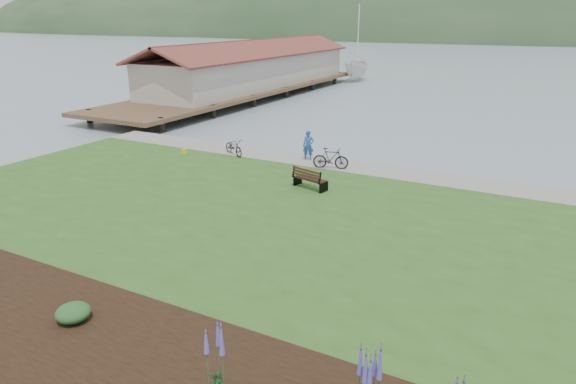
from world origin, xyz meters
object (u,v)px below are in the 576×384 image
object	(u,v)px
person	(308,143)
sailboat	(356,81)
park_bench	(309,178)
bicycle_a	(234,147)

from	to	relation	value
person	sailboat	bearing A→B (deg)	85.47
park_bench	person	bearing A→B (deg)	131.66
park_bench	person	xyz separation A→B (m)	(-2.08, 4.18, 0.45)
bicycle_a	park_bench	bearing A→B (deg)	-90.48
park_bench	bicycle_a	xyz separation A→B (m)	(-6.14, 3.27, -0.03)
park_bench	sailboat	world-z (taller)	sailboat
park_bench	person	world-z (taller)	person
person	sailboat	distance (m)	38.93
person	bicycle_a	size ratio (longest dim) A/B	1.08
park_bench	sailboat	bearing A→B (deg)	123.49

